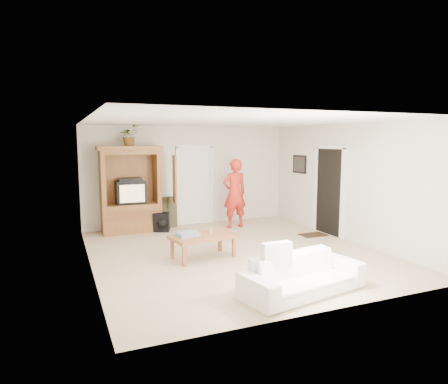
% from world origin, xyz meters
% --- Properties ---
extents(floor, '(6.00, 6.00, 0.00)m').
position_xyz_m(floor, '(0.00, 0.00, 0.00)').
color(floor, tan).
rests_on(floor, ground).
extents(ceiling, '(6.00, 6.00, 0.00)m').
position_xyz_m(ceiling, '(0.00, 0.00, 2.60)').
color(ceiling, white).
rests_on(ceiling, floor).
extents(wall_back, '(5.50, 0.00, 5.50)m').
position_xyz_m(wall_back, '(0.00, 3.00, 1.30)').
color(wall_back, silver).
rests_on(wall_back, floor).
extents(wall_front, '(5.50, 0.00, 5.50)m').
position_xyz_m(wall_front, '(0.00, -3.00, 1.30)').
color(wall_front, silver).
rests_on(wall_front, floor).
extents(wall_left, '(0.00, 6.00, 6.00)m').
position_xyz_m(wall_left, '(-2.75, 0.00, 1.30)').
color(wall_left, silver).
rests_on(wall_left, floor).
extents(wall_right, '(0.00, 6.00, 6.00)m').
position_xyz_m(wall_right, '(2.75, 0.00, 1.30)').
color(wall_right, silver).
rests_on(wall_right, floor).
extents(armoire, '(1.82, 1.14, 2.10)m').
position_xyz_m(armoire, '(-1.58, 2.66, 0.91)').
color(armoire, olive).
rests_on(armoire, floor).
extents(door_back, '(0.85, 0.05, 2.04)m').
position_xyz_m(door_back, '(0.15, 2.97, 1.02)').
color(door_back, white).
rests_on(door_back, floor).
extents(doorway_right, '(0.05, 0.90, 2.04)m').
position_xyz_m(doorway_right, '(2.73, 0.60, 1.02)').
color(doorway_right, black).
rests_on(doorway_right, floor).
extents(framed_picture, '(0.03, 0.60, 0.48)m').
position_xyz_m(framed_picture, '(2.73, 1.90, 1.60)').
color(framed_picture, black).
rests_on(framed_picture, wall_right).
extents(doormat, '(0.60, 0.40, 0.02)m').
position_xyz_m(doormat, '(2.30, 0.60, 0.01)').
color(doormat, '#382316').
rests_on(doormat, floor).
extents(plant, '(0.59, 0.58, 0.49)m').
position_xyz_m(plant, '(-1.60, 2.63, 2.35)').
color(plant, '#4C7238').
rests_on(plant, armoire).
extents(man, '(0.66, 0.44, 1.77)m').
position_xyz_m(man, '(0.94, 2.12, 0.88)').
color(man, red).
rests_on(man, floor).
extents(sofa, '(2.03, 1.09, 0.56)m').
position_xyz_m(sofa, '(0.03, -2.35, 0.28)').
color(sofa, white).
rests_on(sofa, floor).
extents(coffee_table, '(1.32, 0.87, 0.45)m').
position_xyz_m(coffee_table, '(-0.72, -0.13, 0.40)').
color(coffee_table, '#9A5C35').
rests_on(coffee_table, floor).
extents(towel, '(0.42, 0.34, 0.08)m').
position_xyz_m(towel, '(-1.03, -0.13, 0.49)').
color(towel, '#C54166').
rests_on(towel, coffee_table).
extents(candle, '(0.08, 0.08, 0.10)m').
position_xyz_m(candle, '(-0.56, -0.07, 0.50)').
color(candle, tan).
rests_on(candle, coffee_table).
extents(backpack_black, '(0.43, 0.36, 0.46)m').
position_xyz_m(backpack_black, '(-0.93, 2.34, 0.23)').
color(backpack_black, black).
rests_on(backpack_black, floor).
extents(backpack_olive, '(0.44, 0.34, 0.76)m').
position_xyz_m(backpack_olive, '(-0.63, 2.85, 0.38)').
color(backpack_olive, '#47442B').
rests_on(backpack_olive, floor).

